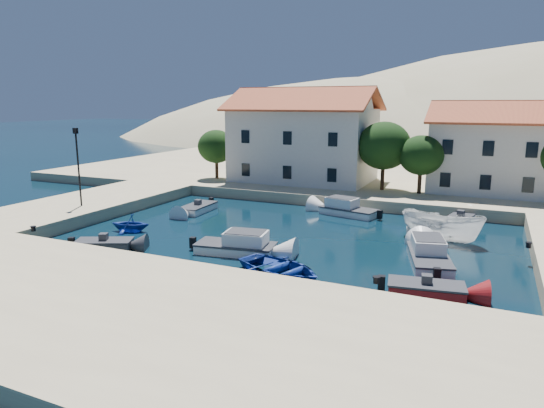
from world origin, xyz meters
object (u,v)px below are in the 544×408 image
Objects in this scene: building_mid at (489,146)px; cabin_cruiser_south at (236,246)px; building_left at (304,134)px; cabin_cruiser_east at (429,256)px; lamppost at (78,159)px; boat_east at (441,240)px; rowboat_south at (280,275)px.

building_mid reaches higher than cabin_cruiser_south.
building_mid is (18.00, 1.00, -0.71)m from building_left.
cabin_cruiser_south is at bearing -119.52° from building_mid.
building_left is 26.15m from cabin_cruiser_east.
boat_east is at bearing 10.78° from lamppost.
lamppost is 16.71m from cabin_cruiser_south.
building_mid is 21.97m from cabin_cruiser_east.
cabin_cruiser_east is 5.50m from boat_east.
cabin_cruiser_east is at bearing -35.14° from rowboat_south.
rowboat_south is at bearing -109.88° from building_mid.
cabin_cruiser_south is 14.01m from boat_east.
cabin_cruiser_east is at bearing -96.58° from building_mid.
lamppost reaches higher than cabin_cruiser_south.
rowboat_south is (4.05, -2.42, -0.48)m from cabin_cruiser_south.
building_mid is 28.09m from cabin_cruiser_south.
building_left is at bearing 23.01° from cabin_cruiser_east.
rowboat_south is at bearing 161.36° from boat_east.
boat_east is at bearing -15.44° from rowboat_south.
boat_east is (7.25, 10.68, 0.00)m from rowboat_south.
cabin_cruiser_east is (-2.46, -21.31, -4.75)m from building_mid.
building_left is 18.04m from building_mid.
building_left is at bearing 91.36° from cabin_cruiser_south.
building_mid is 1.69× the size of lamppost.
cabin_cruiser_east is at bearing -165.72° from boat_east.
building_left reaches higher than rowboat_south.
cabin_cruiser_south reaches higher than boat_east.
cabin_cruiser_east is 0.97× the size of boat_east.
cabin_cruiser_east reaches higher than rowboat_south.
lamppost is at bearing 159.64° from cabin_cruiser_south.
building_mid is 2.03× the size of cabin_cruiser_south.
cabin_cruiser_east is (11.18, 2.79, -0.00)m from cabin_cruiser_south.
building_left reaches higher than building_mid.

